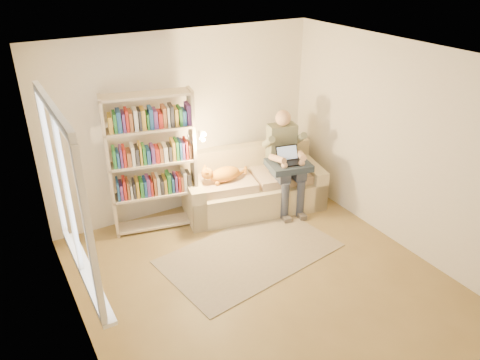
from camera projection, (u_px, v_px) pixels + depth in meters
floor at (269, 287)px, 5.44m from camera, size 4.50×4.50×0.00m
ceiling at (276, 63)px, 4.27m from camera, size 4.00×4.50×0.02m
wall_left at (75, 244)px, 3.96m from camera, size 0.02×4.50×2.60m
wall_right at (408, 151)px, 5.75m from camera, size 0.02×4.50×2.60m
wall_back at (184, 124)px, 6.59m from camera, size 4.00×0.02×2.60m
wall_front at (459, 325)px, 3.11m from camera, size 4.00×0.02×2.60m
window at (75, 224)px, 4.11m from camera, size 0.12×1.52×1.69m
sofa at (252, 187)px, 7.01m from camera, size 2.18×1.32×0.87m
person at (285, 156)px, 6.77m from camera, size 0.53×0.72×1.48m
cat at (222, 174)px, 6.61m from camera, size 0.72×0.34×0.26m
blanket at (289, 165)px, 6.69m from camera, size 0.68×0.59×0.09m
laptop at (289, 158)px, 6.65m from camera, size 0.38×0.35×0.27m
bookshelf at (152, 157)px, 6.14m from camera, size 1.27×0.61×1.94m
rug at (250, 253)px, 6.03m from camera, size 2.37×1.62×0.01m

